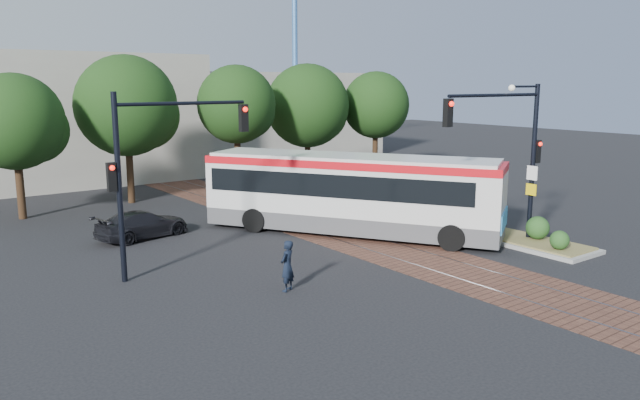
% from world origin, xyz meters
% --- Properties ---
extents(ground, '(120.00, 120.00, 0.00)m').
position_xyz_m(ground, '(0.00, 0.00, 0.00)').
color(ground, black).
rests_on(ground, ground).
extents(trackbed, '(3.60, 40.00, 0.02)m').
position_xyz_m(trackbed, '(0.00, 4.00, 0.01)').
color(trackbed, brown).
rests_on(trackbed, ground).
extents(tree_row, '(26.40, 5.60, 7.67)m').
position_xyz_m(tree_row, '(1.21, 16.42, 4.85)').
color(tree_row, '#382314').
rests_on(tree_row, ground).
extents(warehouses, '(40.00, 13.00, 8.00)m').
position_xyz_m(warehouses, '(-0.53, 28.75, 3.81)').
color(warehouses, '#ADA899').
rests_on(warehouses, ground).
extents(crane, '(8.00, 0.50, 18.00)m').
position_xyz_m(crane, '(18.00, 34.00, 10.88)').
color(crane, '#3F72B2').
rests_on(crane, ground).
extents(city_bus, '(8.72, 11.85, 3.30)m').
position_xyz_m(city_bus, '(0.34, 4.59, 1.84)').
color(city_bus, '#49494C').
rests_on(city_bus, ground).
extents(traffic_island, '(2.20, 5.20, 1.13)m').
position_xyz_m(traffic_island, '(4.82, -0.90, 0.33)').
color(traffic_island, gray).
rests_on(traffic_island, ground).
extents(signal_pole_main, '(5.49, 0.46, 6.00)m').
position_xyz_m(signal_pole_main, '(3.86, -0.81, 4.16)').
color(signal_pole_main, black).
rests_on(signal_pole_main, ground).
extents(signal_pole_left, '(4.99, 0.34, 6.00)m').
position_xyz_m(signal_pole_left, '(-8.37, 4.00, 3.86)').
color(signal_pole_left, black).
rests_on(signal_pole_left, ground).
extents(officer, '(0.69, 0.60, 1.58)m').
position_xyz_m(officer, '(-5.85, 0.10, 0.79)').
color(officer, black).
rests_on(officer, ground).
extents(parked_car, '(4.13, 2.33, 1.13)m').
position_xyz_m(parked_car, '(-6.89, 9.13, 0.56)').
color(parked_car, black).
rests_on(parked_car, ground).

